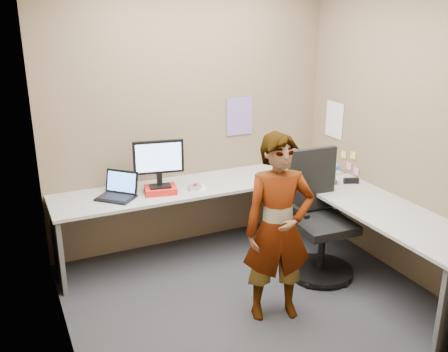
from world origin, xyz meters
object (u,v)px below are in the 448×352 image
office_chair (319,226)px  monitor (159,160)px  person (278,229)px  desk (271,210)px

office_chair → monitor: bearing=150.4°
monitor → person: bearing=-55.6°
monitor → office_chair: (1.26, -0.81, -0.58)m
desk → office_chair: office_chair is taller
desk → person: 0.80m
monitor → person: person is taller
office_chair → person: bearing=-145.4°
monitor → office_chair: size_ratio=0.41×
monitor → office_chair: monitor is taller
desk → office_chair: bearing=-37.3°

